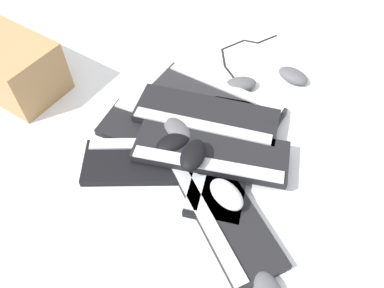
# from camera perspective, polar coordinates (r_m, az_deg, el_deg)

# --- Properties ---
(ground_plane) EXTENTS (3.20, 3.20, 0.00)m
(ground_plane) POSITION_cam_1_polar(r_m,az_deg,el_deg) (1.17, -1.57, 1.59)
(ground_plane) COLOR silver
(keyboard_0) EXTENTS (0.45, 0.37, 0.03)m
(keyboard_0) POSITION_cam_1_polar(r_m,az_deg,el_deg) (1.09, -4.92, -2.55)
(keyboard_0) COLOR black
(keyboard_0) RESTS_ON ground
(keyboard_1) EXTENTS (0.22, 0.46, 0.03)m
(keyboard_1) POSITION_cam_1_polar(r_m,az_deg,el_deg) (1.01, 4.28, -9.42)
(keyboard_1) COLOR black
(keyboard_1) RESTS_ON ground
(keyboard_2) EXTENTS (0.43, 0.40, 0.03)m
(keyboard_2) POSITION_cam_1_polar(r_m,az_deg,el_deg) (1.11, 4.96, -1.55)
(keyboard_2) COLOR black
(keyboard_2) RESTS_ON ground
(keyboard_3) EXTENTS (0.31, 0.46, 0.03)m
(keyboard_3) POSITION_cam_1_polar(r_m,az_deg,el_deg) (1.25, 3.84, 6.80)
(keyboard_3) COLOR #232326
(keyboard_3) RESTS_ON ground
(keyboard_4) EXTENTS (0.36, 0.45, 0.03)m
(keyboard_4) POSITION_cam_1_polar(r_m,az_deg,el_deg) (1.15, -3.47, 1.19)
(keyboard_4) COLOR black
(keyboard_4) RESTS_ON ground
(keyboard_5) EXTENTS (0.41, 0.43, 0.03)m
(keyboard_5) POSITION_cam_1_polar(r_m,az_deg,el_deg) (1.07, 2.86, -1.22)
(keyboard_5) COLOR black
(keyboard_5) RESTS_ON keyboard_2
(keyboard_6) EXTENTS (0.39, 0.44, 0.03)m
(keyboard_6) POSITION_cam_1_polar(r_m,az_deg,el_deg) (1.16, 2.15, 4.31)
(keyboard_6) COLOR black
(keyboard_6) RESTS_ON keyboard_3
(mouse_0) EXTENTS (0.13, 0.12, 0.04)m
(mouse_0) POSITION_cam_1_polar(r_m,az_deg,el_deg) (1.02, 0.16, -1.69)
(mouse_0) COLOR black
(mouse_0) RESTS_ON keyboard_5
(mouse_2) EXTENTS (0.07, 0.11, 0.04)m
(mouse_2) POSITION_cam_1_polar(r_m,az_deg,el_deg) (1.11, -2.25, 2.17)
(mouse_2) COLOR #4C4C51
(mouse_2) RESTS_ON keyboard_4
(mouse_3) EXTENTS (0.13, 0.11, 0.04)m
(mouse_3) POSITION_cam_1_polar(r_m,az_deg,el_deg) (1.30, 7.39, 9.01)
(mouse_3) COLOR #4C4C51
(mouse_3) RESTS_ON ground
(mouse_4) EXTENTS (0.09, 0.12, 0.04)m
(mouse_4) POSITION_cam_1_polar(r_m,az_deg,el_deg) (1.37, 15.15, 10.02)
(mouse_4) COLOR #4C4C51
(mouse_4) RESTS_ON ground
(mouse_5) EXTENTS (0.11, 0.07, 0.04)m
(mouse_5) POSITION_cam_1_polar(r_m,az_deg,el_deg) (1.08, -2.90, 0.12)
(mouse_5) COLOR black
(mouse_5) RESTS_ON keyboard_0
(mouse_6) EXTENTS (0.07, 0.11, 0.04)m
(mouse_6) POSITION_cam_1_polar(r_m,az_deg,el_deg) (0.99, 5.28, -7.64)
(mouse_6) COLOR #B7B7BC
(mouse_6) RESTS_ON keyboard_1
(cable_0) EXTENTS (0.33, 0.27, 0.01)m
(cable_0) POSITION_cam_1_polar(r_m,az_deg,el_deg) (1.44, 7.45, 12.93)
(cable_0) COLOR black
(cable_0) RESTS_ON ground
(cardboard_box) EXTENTS (0.30, 0.35, 0.18)m
(cardboard_box) POSITION_cam_1_polar(r_m,az_deg,el_deg) (1.38, -25.61, 10.47)
(cardboard_box) COLOR #9E774C
(cardboard_box) RESTS_ON ground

